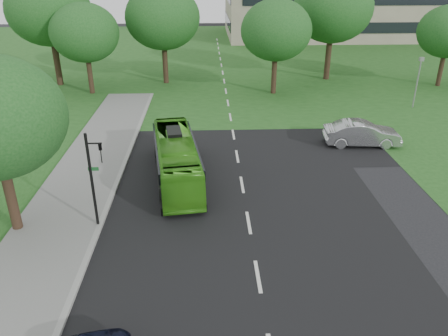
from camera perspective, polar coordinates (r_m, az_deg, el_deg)
name	(u,v)px	position (r m, az deg, el deg)	size (l,w,h in m)	color
ground	(253,247)	(19.64, 3.78, -10.28)	(160.00, 160.00, 0.00)	black
street_surfaces	(223,100)	(40.31, -0.08, 8.82)	(120.00, 120.00, 0.15)	black
tree_park_a	(85,33)	(43.55, -17.74, 16.47)	(6.24, 6.24, 8.29)	black
tree_park_b	(163,17)	(45.94, -8.03, 18.89)	(7.38, 7.38, 9.68)	black
tree_park_c	(276,30)	(41.89, 6.83, 17.42)	(6.49, 6.49, 8.62)	black
tree_park_d	(333,8)	(48.43, 14.04, 19.56)	(8.07, 8.07, 10.67)	black
tree_park_f	(49,10)	(47.80, -21.93, 18.60)	(8.04, 8.04, 10.73)	black
bus	(176,159)	(25.02, -6.24, 1.17)	(2.12, 9.05, 2.52)	#3F9D1C
sedan	(362,133)	(31.34, 17.56, 4.32)	(1.77, 5.09, 1.68)	#B2B3B7
traffic_light	(94,174)	(20.50, -16.60, -0.75)	(0.76, 0.22, 4.73)	black
camera_pole	(418,76)	(41.04, 24.05, 10.96)	(0.40, 0.36, 4.32)	gray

